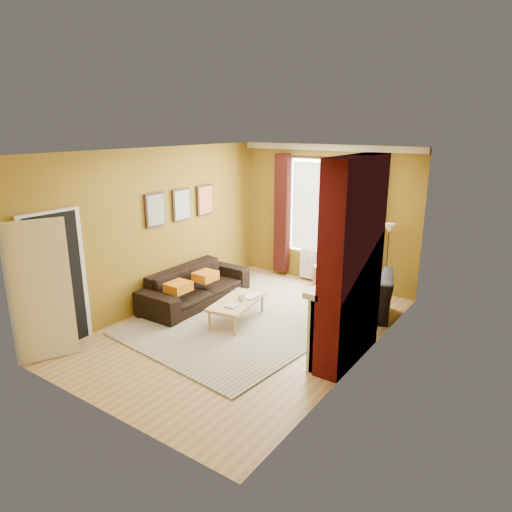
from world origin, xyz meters
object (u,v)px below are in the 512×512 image
at_px(sofa, 196,285).
at_px(wicker_stool, 322,277).
at_px(coffee_table, 237,303).
at_px(armchair, 356,294).
at_px(floor_lamp, 388,240).

distance_m(sofa, wicker_stool, 2.56).
relative_size(sofa, coffee_table, 1.87).
distance_m(armchair, floor_lamp, 1.22).
height_order(coffee_table, floor_lamp, floor_lamp).
distance_m(armchair, wicker_stool, 1.45).
xyz_separation_m(coffee_table, wicker_stool, (0.40, 2.30, -0.11)).
distance_m(armchair, coffee_table, 2.03).
xyz_separation_m(armchair, coffee_table, (-1.50, -1.37, -0.05)).
bearing_deg(floor_lamp, wicker_stool, 180.00).
height_order(armchair, wicker_stool, armchair).
bearing_deg(wicker_stool, coffee_table, -99.85).
height_order(sofa, wicker_stool, sofa).
bearing_deg(coffee_table, wicker_stool, 71.17).
bearing_deg(floor_lamp, sofa, -144.20).
relative_size(coffee_table, floor_lamp, 0.81).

